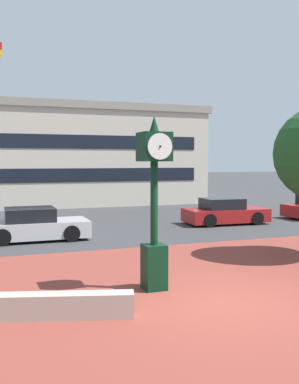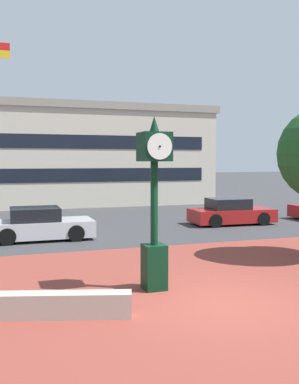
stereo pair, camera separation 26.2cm
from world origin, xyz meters
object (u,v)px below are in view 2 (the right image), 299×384
street_clock (154,201)px  car_street_mid (231,213)px  car_street_distant (39,225)px  civic_building (45,156)px

street_clock → car_street_mid: bearing=51.0°
street_clock → car_street_distant: size_ratio=1.02×
car_street_distant → civic_building: (1.99, 17.82, 2.95)m
street_clock → car_street_mid: (7.23, 9.26, -1.59)m
car_street_mid → civic_building: (-7.30, 16.44, 2.95)m
civic_building → car_street_distant: bearing=-96.4°
street_clock → car_street_mid: 11.86m
street_clock → car_street_mid: size_ratio=1.01×
car_street_mid → car_street_distant: 9.39m
car_street_mid → civic_building: 18.23m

